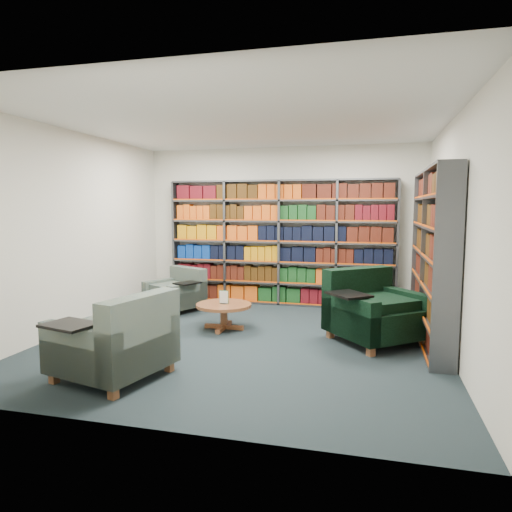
% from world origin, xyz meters
% --- Properties ---
extents(room_shell, '(5.02, 5.02, 2.82)m').
position_xyz_m(room_shell, '(0.00, 0.00, 1.40)').
color(room_shell, '#1A252A').
rests_on(room_shell, ground).
extents(bookshelf_back, '(4.00, 0.28, 2.20)m').
position_xyz_m(bookshelf_back, '(0.00, 2.34, 1.10)').
color(bookshelf_back, '#47494F').
rests_on(bookshelf_back, ground).
extents(bookshelf_right, '(0.28, 2.50, 2.20)m').
position_xyz_m(bookshelf_right, '(2.34, 0.60, 1.10)').
color(bookshelf_right, '#47494F').
rests_on(bookshelf_right, ground).
extents(chair_teal_left, '(1.05, 1.04, 0.71)m').
position_xyz_m(chair_teal_left, '(-1.57, 1.44, 0.29)').
color(chair_teal_left, '#09213B').
rests_on(chair_teal_left, ground).
extents(chair_green_right, '(1.42, 1.42, 0.92)m').
position_xyz_m(chair_green_right, '(1.60, 0.42, 0.37)').
color(chair_green_right, black).
rests_on(chair_green_right, ground).
extents(chair_teal_front, '(1.18, 1.26, 0.89)m').
position_xyz_m(chair_teal_front, '(-0.87, -1.61, 0.36)').
color(chair_teal_front, '#09213B').
rests_on(chair_teal_front, ground).
extents(coffee_table, '(0.79, 0.79, 0.55)m').
position_xyz_m(coffee_table, '(-0.44, 0.45, 0.30)').
color(coffee_table, '#956239').
rests_on(coffee_table, ground).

